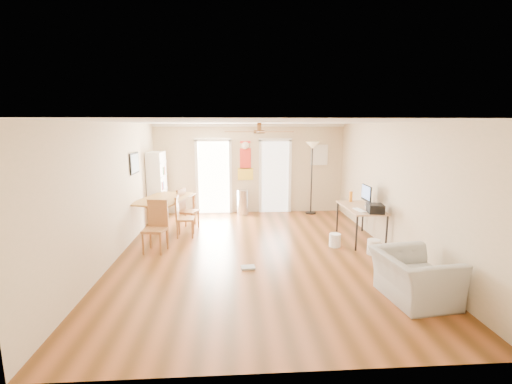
{
  "coord_description": "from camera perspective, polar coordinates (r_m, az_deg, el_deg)",
  "views": [
    {
      "loc": [
        -0.47,
        -6.71,
        2.52
      ],
      "look_at": [
        0.0,
        0.6,
        1.15
      ],
      "focal_mm": 24.6,
      "sensor_mm": 36.0,
      "label": 1
    }
  ],
  "objects": [
    {
      "name": "floor",
      "position": [
        7.19,
        0.31,
        -9.94
      ],
      "size": [
        7.0,
        7.0,
        0.0
      ],
      "primitive_type": "plane",
      "color": "brown",
      "rests_on": "ground"
    },
    {
      "name": "ceiling",
      "position": [
        6.73,
        0.34,
        11.26
      ],
      "size": [
        5.5,
        7.0,
        0.0
      ],
      "primitive_type": null,
      "color": "silver",
      "rests_on": "floor"
    },
    {
      "name": "wall_back",
      "position": [
        10.3,
        -1.04,
        3.79
      ],
      "size": [
        5.5,
        0.04,
        2.6
      ],
      "primitive_type": null,
      "color": "beige",
      "rests_on": "floor"
    },
    {
      "name": "wall_front",
      "position": [
        3.47,
        4.43,
        -10.06
      ],
      "size": [
        5.5,
        0.04,
        2.6
      ],
      "primitive_type": null,
      "color": "beige",
      "rests_on": "floor"
    },
    {
      "name": "wall_left",
      "position": [
        7.2,
        -22.09,
        0.04
      ],
      "size": [
        0.04,
        7.0,
        2.6
      ],
      "primitive_type": null,
      "color": "beige",
      "rests_on": "floor"
    },
    {
      "name": "wall_right",
      "position": [
        7.55,
        21.64,
        0.53
      ],
      "size": [
        0.04,
        7.0,
        2.6
      ],
      "primitive_type": null,
      "color": "beige",
      "rests_on": "floor"
    },
    {
      "name": "crown_molding",
      "position": [
        6.73,
        0.33,
        10.92
      ],
      "size": [
        5.5,
        7.0,
        0.08
      ],
      "primitive_type": null,
      "color": "white",
      "rests_on": "wall_back"
    },
    {
      "name": "kitchen_doorway",
      "position": [
        10.32,
        -6.87,
        2.33
      ],
      "size": [
        0.9,
        0.1,
        2.1
      ],
      "primitive_type": null,
      "color": "white",
      "rests_on": "wall_back"
    },
    {
      "name": "bathroom_doorway",
      "position": [
        10.38,
        3.11,
        2.44
      ],
      "size": [
        0.8,
        0.1,
        2.1
      ],
      "primitive_type": null,
      "color": "white",
      "rests_on": "wall_back"
    },
    {
      "name": "wall_decal",
      "position": [
        10.25,
        -1.74,
        5.16
      ],
      "size": [
        0.46,
        0.03,
        1.1
      ],
      "primitive_type": "cube",
      "color": "red",
      "rests_on": "wall_back"
    },
    {
      "name": "ac_grille",
      "position": [
        10.52,
        10.24,
        5.96
      ],
      "size": [
        0.5,
        0.04,
        0.6
      ],
      "primitive_type": "cube",
      "color": "white",
      "rests_on": "wall_back"
    },
    {
      "name": "framed_poster",
      "position": [
        8.46,
        -19.17,
        4.44
      ],
      "size": [
        0.04,
        0.66,
        0.48
      ],
      "primitive_type": "cube",
      "color": "black",
      "rests_on": "wall_left"
    },
    {
      "name": "ceiling_fan",
      "position": [
        6.43,
        0.52,
        9.78
      ],
      "size": [
        1.24,
        1.24,
        0.2
      ],
      "primitive_type": null,
      "color": "#593819",
      "rests_on": "ceiling"
    },
    {
      "name": "bookshelf",
      "position": [
        9.87,
        -15.76,
        0.91
      ],
      "size": [
        0.49,
        0.88,
        1.86
      ],
      "primitive_type": null,
      "rotation": [
        0.0,
        0.0,
        -0.14
      ],
      "color": "white",
      "rests_on": "floor"
    },
    {
      "name": "dining_table",
      "position": [
        8.79,
        -14.61,
        -3.62
      ],
      "size": [
        1.42,
        1.87,
        0.83
      ],
      "primitive_type": null,
      "rotation": [
        0.0,
        0.0,
        -0.28
      ],
      "color": "#A57835",
      "rests_on": "floor"
    },
    {
      "name": "dining_chair_right_a",
      "position": [
        8.85,
        -10.93,
        -2.78
      ],
      "size": [
        0.53,
        0.53,
        1.01
      ],
      "primitive_type": null,
      "rotation": [
        0.0,
        0.0,
        1.24
      ],
      "color": "#A56D35",
      "rests_on": "floor"
    },
    {
      "name": "dining_chair_right_b",
      "position": [
        8.27,
        -11.44,
        -3.93
      ],
      "size": [
        0.41,
        0.41,
        0.96
      ],
      "primitive_type": null,
      "rotation": [
        0.0,
        0.0,
        1.6
      ],
      "color": "#A66B35",
      "rests_on": "floor"
    },
    {
      "name": "dining_chair_near",
      "position": [
        7.41,
        -16.15,
        -5.52
      ],
      "size": [
        0.5,
        0.5,
        1.04
      ],
      "primitive_type": null,
      "rotation": [
        0.0,
        0.0,
        -0.19
      ],
      "color": "#AA6B37",
      "rests_on": "floor"
    },
    {
      "name": "trash_can",
      "position": [
        10.17,
        -2.19,
        -1.67
      ],
      "size": [
        0.37,
        0.37,
        0.72
      ],
      "primitive_type": "cylinder",
      "rotation": [
        0.0,
        0.0,
        -0.11
      ],
      "color": "silver",
      "rests_on": "floor"
    },
    {
      "name": "torchiere_lamp",
      "position": [
        10.29,
        9.03,
        2.22
      ],
      "size": [
        0.46,
        0.46,
        2.09
      ],
      "primitive_type": null,
      "rotation": [
        0.0,
        0.0,
        -0.18
      ],
      "color": "black",
      "rests_on": "floor"
    },
    {
      "name": "computer_desk",
      "position": [
        8.22,
        16.56,
        -4.95
      ],
      "size": [
        0.71,
        1.42,
        0.76
      ],
      "primitive_type": null,
      "color": "tan",
      "rests_on": "floor"
    },
    {
      "name": "imac",
      "position": [
        8.17,
        17.5,
        -0.61
      ],
      "size": [
        0.17,
        0.52,
        0.48
      ],
      "primitive_type": null,
      "rotation": [
        0.0,
        0.0,
        0.19
      ],
      "color": "black",
      "rests_on": "computer_desk"
    },
    {
      "name": "keyboard",
      "position": [
        7.79,
        16.49,
        -2.84
      ],
      "size": [
        0.18,
        0.41,
        0.02
      ],
      "primitive_type": "cube",
      "rotation": [
        0.0,
        0.0,
        0.13
      ],
      "color": "white",
      "rests_on": "computer_desk"
    },
    {
      "name": "printer",
      "position": [
        7.66,
        18.85,
        -2.56
      ],
      "size": [
        0.35,
        0.4,
        0.18
      ],
      "primitive_type": "cube",
      "rotation": [
        0.0,
        0.0,
        -0.15
      ],
      "color": "black",
      "rests_on": "computer_desk"
    },
    {
      "name": "orange_bottle",
      "position": [
        8.62,
        15.14,
        -0.72
      ],
      "size": [
        0.1,
        0.1,
        0.24
      ],
      "primitive_type": "cylinder",
      "rotation": [
        0.0,
        0.0,
        0.27
      ],
      "color": "orange",
      "rests_on": "computer_desk"
    },
    {
      "name": "wastebasket_a",
      "position": [
        7.72,
        12.7,
        -7.65
      ],
      "size": [
        0.26,
        0.26,
        0.28
      ],
      "primitive_type": "cylinder",
      "rotation": [
        0.0,
        0.0,
        -0.08
      ],
      "color": "white",
      "rests_on": "floor"
    },
    {
      "name": "wastebasket_b",
      "position": [
        7.48,
        18.59,
        -8.46
      ],
      "size": [
        0.33,
        0.33,
        0.3
      ],
      "primitive_type": "cylinder",
      "rotation": [
        0.0,
        0.0,
        0.34
      ],
      "color": "white",
      "rests_on": "floor"
    },
    {
      "name": "floor_cloth",
      "position": [
        6.47,
        -1.31,
        -12.17
      ],
      "size": [
        0.26,
        0.21,
        0.04
      ],
      "primitive_type": "cube",
      "rotation": [
        0.0,
        0.0,
        0.07
      ],
      "color": "#9A9995",
      "rests_on": "floor"
    },
    {
      "name": "armchair",
      "position": [
        5.77,
        24.27,
        -12.48
      ],
      "size": [
        1.07,
        1.19,
        0.7
      ],
      "primitive_type": "imported",
      "rotation": [
        0.0,
        0.0,
        1.69
      ],
      "color": "#A6A7A1",
      "rests_on": "floor"
    }
  ]
}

